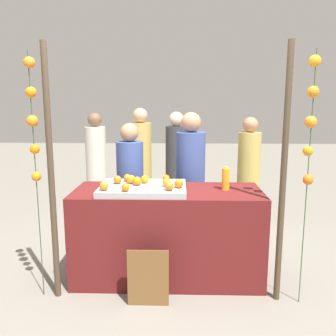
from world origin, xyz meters
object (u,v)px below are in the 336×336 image
at_px(chalkboard_sign, 148,278).
at_px(vendor_left, 131,194).
at_px(stall_counter, 168,234).
at_px(orange_1, 104,186).
at_px(juice_bottle, 226,179).
at_px(orange_0, 166,178).
at_px(vendor_right, 190,189).

xyz_separation_m(chalkboard_sign, vendor_left, (-0.30, 1.15, 0.47)).
distance_m(stall_counter, chalkboard_sign, 0.62).
distance_m(orange_1, juice_bottle, 1.21).
bearing_deg(orange_0, orange_1, -146.63).
bearing_deg(vendor_right, juice_bottle, -61.12).
height_order(stall_counter, vendor_right, vendor_right).
relative_size(chalkboard_sign, vendor_right, 0.32).
xyz_separation_m(orange_0, chalkboard_sign, (-0.14, -0.67, -0.77)).
bearing_deg(chalkboard_sign, vendor_left, 104.54).
bearing_deg(vendor_left, vendor_right, 3.52).
height_order(orange_0, juice_bottle, juice_bottle).
distance_m(juice_bottle, vendor_left, 1.23).
bearing_deg(chalkboard_sign, vendor_right, 71.03).
xyz_separation_m(orange_1, vendor_right, (0.84, 0.90, -0.25)).
xyz_separation_m(vendor_left, vendor_right, (0.71, 0.04, 0.06)).
height_order(stall_counter, juice_bottle, juice_bottle).
distance_m(stall_counter, juice_bottle, 0.83).
bearing_deg(juice_bottle, chalkboard_sign, -141.60).
relative_size(juice_bottle, chalkboard_sign, 0.44).
xyz_separation_m(stall_counter, chalkboard_sign, (-0.16, -0.56, -0.21)).
relative_size(orange_0, vendor_right, 0.04).
bearing_deg(juice_bottle, stall_counter, -176.97).
xyz_separation_m(stall_counter, vendor_left, (-0.46, 0.59, 0.26)).
distance_m(chalkboard_sign, vendor_right, 1.37).
relative_size(orange_1, vendor_left, 0.05).
relative_size(stall_counter, vendor_left, 1.21).
bearing_deg(orange_0, vendor_left, 132.44).
bearing_deg(orange_1, vendor_left, 81.08).
relative_size(juice_bottle, vendor_left, 0.15).
xyz_separation_m(juice_bottle, vendor_right, (-0.33, 0.61, -0.26)).
bearing_deg(vendor_right, orange_1, -133.17).
relative_size(juice_bottle, vendor_right, 0.14).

